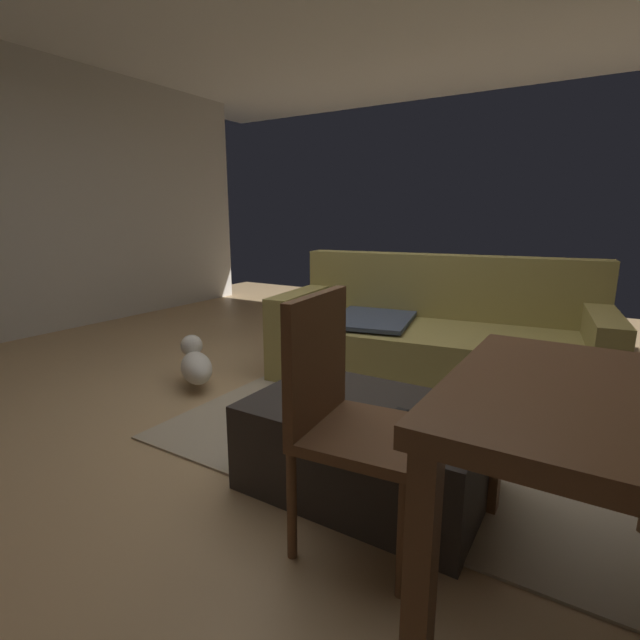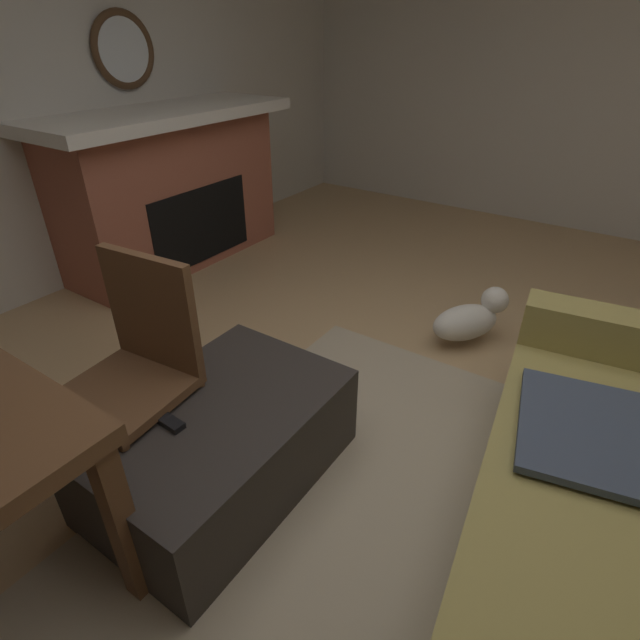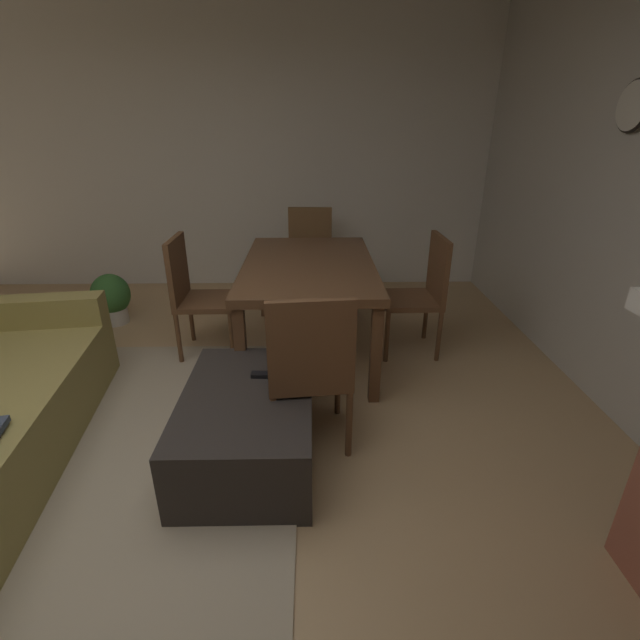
# 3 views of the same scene
# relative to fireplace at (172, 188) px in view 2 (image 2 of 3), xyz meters

# --- Properties ---
(floor) EXTENTS (8.57, 8.57, 0.00)m
(floor) POSITION_rel_fireplace_xyz_m (0.94, 2.46, -0.58)
(floor) COLOR tan
(wall_left) EXTENTS (0.12, 6.07, 2.75)m
(wall_left) POSITION_rel_fireplace_xyz_m (-2.63, 2.46, 0.79)
(wall_left) COLOR beige
(wall_left) RESTS_ON ground
(area_rug) EXTENTS (2.60, 2.00, 0.01)m
(area_rug) POSITION_rel_fireplace_xyz_m (1.50, 2.63, -0.58)
(area_rug) COLOR tan
(area_rug) RESTS_ON ground
(fireplace) EXTENTS (1.96, 0.76, 1.16)m
(fireplace) POSITION_rel_fireplace_xyz_m (0.00, 0.00, 0.00)
(fireplace) COLOR #9E5642
(fireplace) RESTS_ON ground
(round_wall_mirror) EXTENTS (0.51, 0.05, 0.51)m
(round_wall_mirror) POSITION_rel_fireplace_xyz_m (0.00, -0.29, 0.93)
(round_wall_mirror) COLOR #4C331E
(ottoman_coffee_table) EXTENTS (1.03, 0.68, 0.39)m
(ottoman_coffee_table) POSITION_rel_fireplace_xyz_m (1.50, 1.90, -0.39)
(ottoman_coffee_table) COLOR #2D2826
(ottoman_coffee_table) RESTS_ON ground
(tv_remote) EXTENTS (0.06, 0.16, 0.02)m
(tv_remote) POSITION_rel_fireplace_xyz_m (1.66, 1.81, -0.18)
(tv_remote) COLOR black
(tv_remote) RESTS_ON ottoman_coffee_table
(dining_chair_west) EXTENTS (0.48, 0.48, 0.93)m
(dining_chair_west) POSITION_rel_fireplace_xyz_m (1.56, 1.57, -0.06)
(dining_chair_west) COLOR brown
(dining_chair_west) RESTS_ON ground
(small_dog) EXTENTS (0.46, 0.41, 0.30)m
(small_dog) POSITION_rel_fireplace_xyz_m (-0.08, 2.38, -0.41)
(small_dog) COLOR silver
(small_dog) RESTS_ON ground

